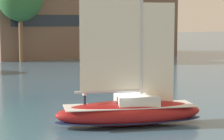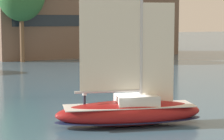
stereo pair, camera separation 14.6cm
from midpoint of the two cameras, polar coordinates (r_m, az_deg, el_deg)
The scene contains 3 objects.
ground_plane at distance 34.41m, azimuth 2.39°, elevation -7.22°, with size 400.00×400.00×0.00m, color #42667F.
waterfront_building at distance 99.37m, azimuth -3.25°, elevation 6.29°, with size 42.66×13.86×15.17m.
sailboat_main at distance 34.14m, azimuth 2.43°, elevation -5.20°, with size 12.11×6.33×16.01m.
Camera 2 is at (-16.21, -29.21, 8.25)m, focal length 70.00 mm.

